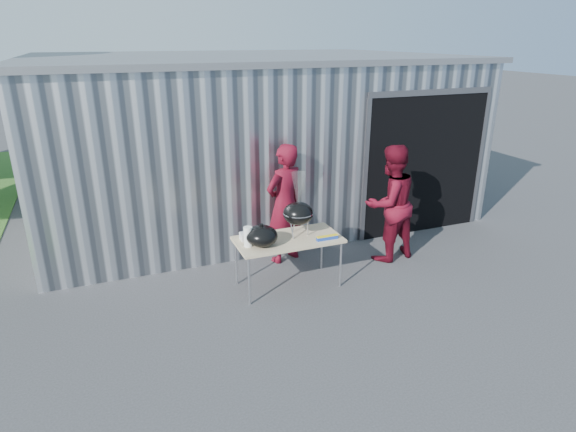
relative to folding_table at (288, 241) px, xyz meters
name	(u,v)px	position (x,y,z in m)	size (l,w,h in m)	color
ground	(290,308)	(-0.21, -0.61, -0.71)	(80.00, 80.00, 0.00)	#343437
building	(250,132)	(0.70, 3.97, 0.83)	(8.20, 6.20, 3.10)	silver
folding_table	(288,241)	(0.00, 0.00, 0.00)	(1.50, 0.75, 0.75)	tan
kettle_grill	(298,208)	(0.17, 0.05, 0.46)	(0.44, 0.44, 0.94)	black
grill_lid	(262,236)	(-0.43, -0.10, 0.18)	(0.44, 0.44, 0.32)	black
paper_towels	(248,237)	(-0.61, -0.05, 0.18)	(0.12, 0.12, 0.28)	white
white_tub	(247,236)	(-0.55, 0.18, 0.09)	(0.20, 0.15, 0.10)	white
foil_box	(327,238)	(0.49, -0.25, 0.07)	(0.32, 0.06, 0.06)	#173798
person_cook	(285,204)	(0.28, 0.84, 0.25)	(0.70, 0.46, 1.92)	#560918
person_bystander	(390,203)	(1.86, 0.29, 0.24)	(0.92, 0.72, 1.89)	#560918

